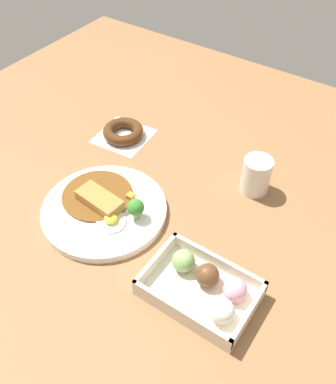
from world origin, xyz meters
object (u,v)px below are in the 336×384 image
Objects in this scene: chocolate_ring_donut at (123,132)px; coffee_mug at (256,175)px; donut_box at (205,287)px; curry_plate at (104,208)px.

coffee_mug is (-0.39, -0.02, 0.03)m from chocolate_ring_donut.
coffee_mug is (0.05, -0.31, 0.02)m from donut_box.
curry_plate reaches higher than donut_box.
coffee_mug reaches higher than donut_box.
curry_plate is 1.33× the size of donut_box.
chocolate_ring_donut is 0.39m from coffee_mug.
chocolate_ring_donut is at bearing -60.11° from curry_plate.
coffee_mug is at bearing -177.67° from chocolate_ring_donut.
donut_box is 0.53m from chocolate_ring_donut.
curry_plate reaches higher than chocolate_ring_donut.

